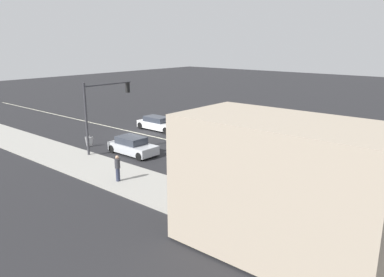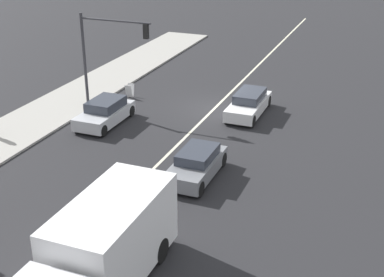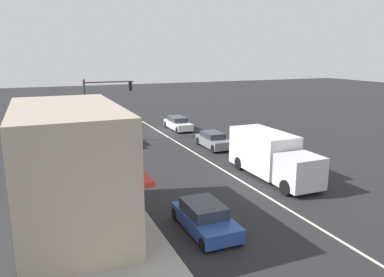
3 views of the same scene
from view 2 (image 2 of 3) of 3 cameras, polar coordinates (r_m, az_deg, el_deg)
lane_marking_center at (r=32.80m, az=2.35°, el=3.17°), size 0.16×60.00×0.01m
traffic_signal_main at (r=32.22m, az=-9.36°, el=9.75°), size 4.59×0.34×5.60m
warning_aframe_sign at (r=35.01m, az=-6.66°, el=5.11°), size 0.45×0.53×0.84m
delivery_truck at (r=17.46m, az=-9.84°, el=-12.00°), size 2.44×7.50×2.87m
van_white at (r=31.92m, az=6.08°, el=3.71°), size 1.72×4.50×1.37m
sedan_silver at (r=30.77m, az=-9.28°, el=2.75°), size 1.84×4.08×1.40m
suv_grey at (r=24.40m, az=0.48°, el=-2.78°), size 1.72×3.99×1.33m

